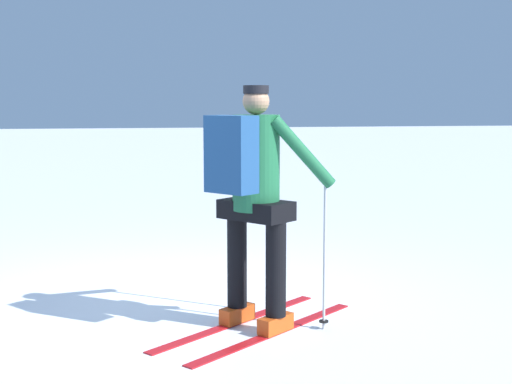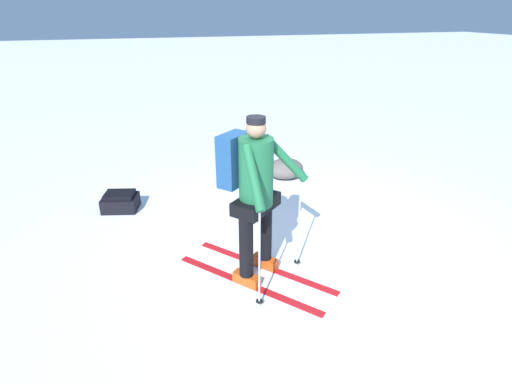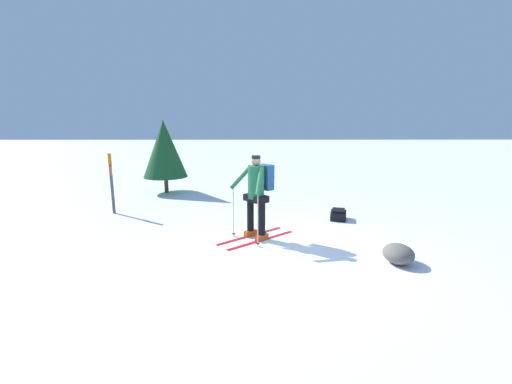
{
  "view_description": "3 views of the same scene",
  "coord_description": "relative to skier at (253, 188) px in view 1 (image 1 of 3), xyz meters",
  "views": [
    {
      "loc": [
        5.86,
        -0.33,
        1.69
      ],
      "look_at": [
        0.76,
        0.59,
        1.03
      ],
      "focal_mm": 50.0,
      "sensor_mm": 36.0,
      "label": 1
    },
    {
      "loc": [
        1.87,
        4.08,
        2.72
      ],
      "look_at": [
        0.76,
        0.59,
        1.03
      ],
      "focal_mm": 28.0,
      "sensor_mm": 36.0,
      "label": 2
    },
    {
      "loc": [
        -6.34,
        0.67,
        2.51
      ],
      "look_at": [
        0.76,
        0.59,
        1.03
      ],
      "focal_mm": 24.0,
      "sensor_mm": 36.0,
      "label": 3
    }
  ],
  "objects": [
    {
      "name": "skier",
      "position": [
        0.0,
        0.0,
        0.0
      ],
      "size": [
        1.52,
        1.7,
        1.8
      ],
      "color": "red",
      "rests_on": "ground_plane"
    },
    {
      "name": "ground_plane",
      "position": [
        -0.78,
        -0.56,
        -1.06
      ],
      "size": [
        80.0,
        80.0,
        0.0
      ],
      "primitive_type": "plane",
      "color": "white"
    }
  ]
}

